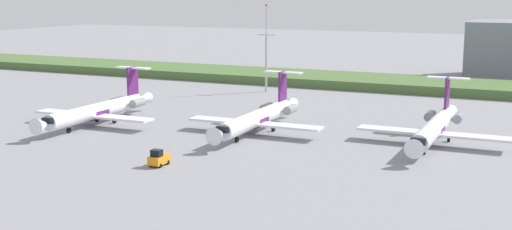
{
  "coord_description": "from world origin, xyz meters",
  "views": [
    {
      "loc": [
        44.88,
        -89.86,
        23.2
      ],
      "look_at": [
        0.0,
        8.65,
        3.0
      ],
      "focal_mm": 47.34,
      "sensor_mm": 36.0,
      "label": 1
    }
  ],
  "objects_px": {
    "antenna_mast": "(266,56)",
    "baggage_tug": "(159,158)",
    "regional_jet_second": "(258,117)",
    "regional_jet_nearest": "(99,110)",
    "regional_jet_third": "(435,127)"
  },
  "relations": [
    {
      "from": "antenna_mast",
      "to": "baggage_tug",
      "type": "height_order",
      "value": "antenna_mast"
    },
    {
      "from": "regional_jet_second",
      "to": "baggage_tug",
      "type": "bearing_deg",
      "value": -97.7
    },
    {
      "from": "regional_jet_nearest",
      "to": "antenna_mast",
      "type": "bearing_deg",
      "value": 76.47
    },
    {
      "from": "baggage_tug",
      "to": "regional_jet_third",
      "type": "bearing_deg",
      "value": 42.96
    },
    {
      "from": "regional_jet_second",
      "to": "regional_jet_third",
      "type": "height_order",
      "value": "same"
    },
    {
      "from": "regional_jet_second",
      "to": "antenna_mast",
      "type": "bearing_deg",
      "value": 112.02
    },
    {
      "from": "regional_jet_second",
      "to": "baggage_tug",
      "type": "height_order",
      "value": "regional_jet_second"
    },
    {
      "from": "antenna_mast",
      "to": "regional_jet_second",
      "type": "bearing_deg",
      "value": -67.98
    },
    {
      "from": "baggage_tug",
      "to": "regional_jet_nearest",
      "type": "bearing_deg",
      "value": 141.6
    },
    {
      "from": "regional_jet_nearest",
      "to": "regional_jet_third",
      "type": "height_order",
      "value": "same"
    },
    {
      "from": "regional_jet_third",
      "to": "antenna_mast",
      "type": "distance_m",
      "value": 58.63
    },
    {
      "from": "antenna_mast",
      "to": "regional_jet_nearest",
      "type": "bearing_deg",
      "value": -103.53
    },
    {
      "from": "antenna_mast",
      "to": "baggage_tug",
      "type": "bearing_deg",
      "value": -78.54
    },
    {
      "from": "regional_jet_nearest",
      "to": "regional_jet_second",
      "type": "height_order",
      "value": "same"
    },
    {
      "from": "regional_jet_second",
      "to": "antenna_mast",
      "type": "height_order",
      "value": "antenna_mast"
    }
  ]
}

